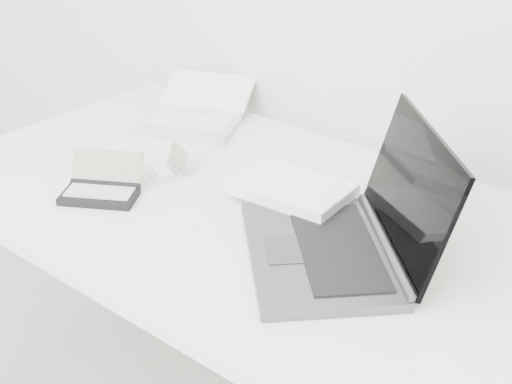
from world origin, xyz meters
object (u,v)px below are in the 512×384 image
Objects in this scene: desk at (280,235)px; laptop_large at (331,222)px; netbook_open_white at (194,116)px; palmtop_charcoal at (102,189)px.

desk is 0.16m from laptop_large.
palmtop_charcoal is (0.13, -0.42, -0.00)m from netbook_open_white.
desk is 0.54m from netbook_open_white.
laptop_large reaches higher than desk.
netbook_open_white reaches higher than desk.
palmtop_charcoal is at bearing -96.02° from netbook_open_white.
desk is 2.88× the size of laptop_large.
laptop_large reaches higher than palmtop_charcoal.
netbook_open_white is 0.44m from palmtop_charcoal.
desk is at bearing -51.13° from netbook_open_white.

